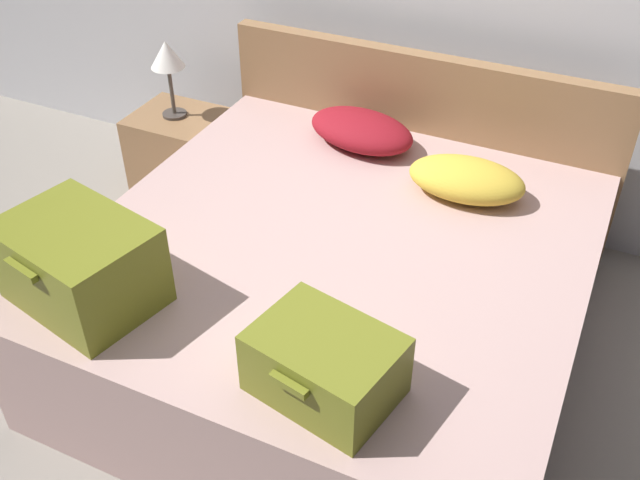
{
  "coord_description": "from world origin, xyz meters",
  "views": [
    {
      "loc": [
        0.89,
        -1.63,
        2.25
      ],
      "look_at": [
        0.0,
        0.26,
        0.66
      ],
      "focal_mm": 40.58,
      "sensor_mm": 36.0,
      "label": 1
    }
  ],
  "objects_px": {
    "bed": "(335,295)",
    "hard_case_large": "(80,263)",
    "pillow_center_head": "(466,179)",
    "table_lamp": "(167,59)",
    "pillow_near_headboard": "(361,130)",
    "nightstand": "(181,157)",
    "hard_case_medium": "(325,364)"
  },
  "relations": [
    {
      "from": "hard_case_medium",
      "to": "pillow_center_head",
      "type": "height_order",
      "value": "hard_case_medium"
    },
    {
      "from": "bed",
      "to": "pillow_center_head",
      "type": "relative_size",
      "value": 3.89
    },
    {
      "from": "bed",
      "to": "pillow_center_head",
      "type": "xyz_separation_m",
      "value": [
        0.36,
        0.51,
        0.36
      ]
    },
    {
      "from": "hard_case_medium",
      "to": "nightstand",
      "type": "xyz_separation_m",
      "value": [
        -1.49,
        1.39,
        -0.42
      ]
    },
    {
      "from": "bed",
      "to": "pillow_center_head",
      "type": "distance_m",
      "value": 0.72
    },
    {
      "from": "bed",
      "to": "table_lamp",
      "type": "xyz_separation_m",
      "value": [
        -1.22,
        0.69,
        0.53
      ]
    },
    {
      "from": "hard_case_large",
      "to": "pillow_center_head",
      "type": "bearing_deg",
      "value": 62.31
    },
    {
      "from": "hard_case_large",
      "to": "nightstand",
      "type": "bearing_deg",
      "value": 125.7
    },
    {
      "from": "hard_case_large",
      "to": "hard_case_medium",
      "type": "distance_m",
      "value": 0.92
    },
    {
      "from": "hard_case_medium",
      "to": "pillow_center_head",
      "type": "relative_size",
      "value": 0.98
    },
    {
      "from": "bed",
      "to": "nightstand",
      "type": "bearing_deg",
      "value": 150.43
    },
    {
      "from": "bed",
      "to": "hard_case_large",
      "type": "xyz_separation_m",
      "value": [
        -0.65,
        -0.67,
        0.44
      ]
    },
    {
      "from": "bed",
      "to": "nightstand",
      "type": "distance_m",
      "value": 1.4
    },
    {
      "from": "hard_case_large",
      "to": "hard_case_medium",
      "type": "bearing_deg",
      "value": 11.08
    },
    {
      "from": "bed",
      "to": "hard_case_large",
      "type": "bearing_deg",
      "value": -134.22
    },
    {
      "from": "table_lamp",
      "to": "pillow_center_head",
      "type": "bearing_deg",
      "value": -6.4
    },
    {
      "from": "table_lamp",
      "to": "nightstand",
      "type": "bearing_deg",
      "value": 90.0
    },
    {
      "from": "bed",
      "to": "hard_case_medium",
      "type": "xyz_separation_m",
      "value": [
        0.27,
        -0.69,
        0.39
      ]
    },
    {
      "from": "pillow_near_headboard",
      "to": "pillow_center_head",
      "type": "bearing_deg",
      "value": -20.4
    },
    {
      "from": "bed",
      "to": "nightstand",
      "type": "xyz_separation_m",
      "value": [
        -1.22,
        0.69,
        -0.03
      ]
    },
    {
      "from": "nightstand",
      "to": "hard_case_large",
      "type": "bearing_deg",
      "value": -67.14
    },
    {
      "from": "hard_case_medium",
      "to": "pillow_near_headboard",
      "type": "bearing_deg",
      "value": 120.31
    },
    {
      "from": "bed",
      "to": "hard_case_large",
      "type": "relative_size",
      "value": 3.32
    },
    {
      "from": "pillow_center_head",
      "to": "table_lamp",
      "type": "distance_m",
      "value": 1.6
    },
    {
      "from": "pillow_center_head",
      "to": "hard_case_large",
      "type": "bearing_deg",
      "value": -130.53
    },
    {
      "from": "bed",
      "to": "hard_case_medium",
      "type": "height_order",
      "value": "hard_case_medium"
    },
    {
      "from": "nightstand",
      "to": "bed",
      "type": "bearing_deg",
      "value": -29.57
    },
    {
      "from": "hard_case_large",
      "to": "table_lamp",
      "type": "bearing_deg",
      "value": 125.7
    },
    {
      "from": "pillow_near_headboard",
      "to": "bed",
      "type": "bearing_deg",
      "value": -74.93
    },
    {
      "from": "hard_case_large",
      "to": "nightstand",
      "type": "xyz_separation_m",
      "value": [
        -0.57,
        1.36,
        -0.47
      ]
    },
    {
      "from": "pillow_center_head",
      "to": "table_lamp",
      "type": "bearing_deg",
      "value": 173.6
    },
    {
      "from": "pillow_near_headboard",
      "to": "table_lamp",
      "type": "bearing_deg",
      "value": -178.37
    }
  ]
}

